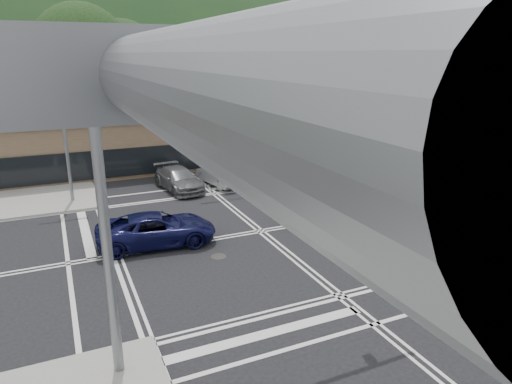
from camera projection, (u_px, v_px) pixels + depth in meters
name	position (u px, v px, depth m)	size (l,w,h in m)	color
ground	(261.00, 231.00, 23.36)	(120.00, 120.00, 0.00)	black
sidewalk_ne	(340.00, 151.00, 42.31)	(16.00, 16.00, 0.15)	gray
gas_station_canopy	(354.00, 95.00, 42.51)	(12.32, 8.34, 5.75)	silver
convenience_store	(327.00, 115.00, 52.46)	(10.00, 6.00, 3.80)	#846B4F
commercial_row	(71.00, 146.00, 34.48)	(24.00, 8.00, 4.00)	brown
hill_north	(92.00, 94.00, 101.89)	(252.00, 126.00, 140.00)	#173317
tree_n_b	(83.00, 65.00, 39.68)	(9.00, 9.00, 12.98)	#382619
tree_n_c	(164.00, 78.00, 42.80)	(7.60, 7.60, 10.87)	#382619
tree_n_e	(124.00, 70.00, 44.93)	(8.40, 8.40, 11.98)	#382619
tree_ne	(387.00, 82.00, 48.52)	(7.20, 7.20, 9.99)	#382619
streetlight_nw	(64.00, 120.00, 26.43)	(2.50, 0.25, 9.00)	slate
signal_mast_ne	(302.00, 108.00, 31.76)	(11.65, 0.30, 8.00)	slate
signal_mast_sw	(173.00, 194.00, 12.21)	(9.14, 0.28, 8.00)	slate
car_blue_west	(157.00, 229.00, 21.54)	(2.56, 5.54, 1.54)	#0D0E3A
car_grey_center	(333.00, 207.00, 24.48)	(1.96, 4.86, 1.66)	slate
car_silver_east	(471.00, 197.00, 26.63)	(1.95, 4.79, 1.39)	silver
car_queue_a	(219.00, 175.00, 31.40)	(1.51, 4.32, 1.42)	#A6AAAD
car_queue_b	(225.00, 155.00, 36.91)	(1.99, 4.96, 1.69)	silver
car_northbound	(179.00, 179.00, 30.28)	(2.05, 5.03, 1.46)	#55585A
pedestrian	(347.00, 158.00, 34.65)	(0.68, 0.45, 1.86)	black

